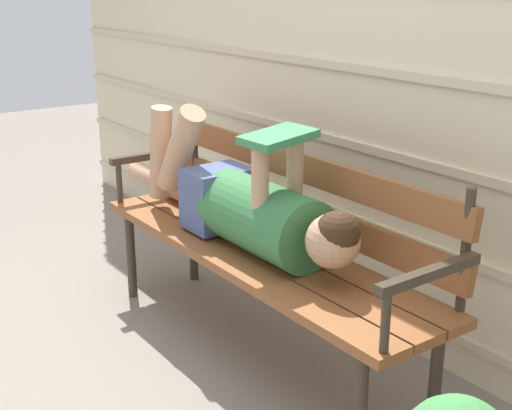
% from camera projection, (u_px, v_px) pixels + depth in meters
% --- Properties ---
extents(ground_plane, '(12.00, 12.00, 0.00)m').
position_uv_depth(ground_plane, '(234.00, 359.00, 2.84)').
color(ground_plane, gray).
extents(house_siding, '(5.44, 0.08, 2.57)m').
position_uv_depth(house_siding, '(369.00, 28.00, 2.81)').
color(house_siding, beige).
rests_on(house_siding, ground).
extents(park_bench, '(1.78, 0.46, 0.87)m').
position_uv_depth(park_bench, '(270.00, 235.00, 2.78)').
color(park_bench, brown).
rests_on(park_bench, ground).
extents(reclining_person, '(1.70, 0.28, 0.52)m').
position_uv_depth(reclining_person, '(244.00, 204.00, 2.76)').
color(reclining_person, '#33703D').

